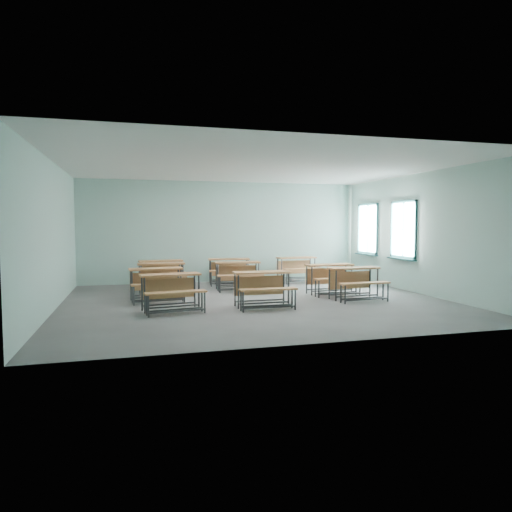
% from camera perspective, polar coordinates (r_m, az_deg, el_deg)
% --- Properties ---
extents(room, '(9.04, 8.04, 3.24)m').
position_cam_1_polar(room, '(10.89, 0.50, 2.71)').
color(room, slate).
rests_on(room, ground).
extents(desk_unit_r0c0, '(1.36, 1.01, 0.79)m').
position_cam_1_polar(desk_unit_r0c0, '(9.84, -10.49, -3.75)').
color(desk_unit_r0c0, '#A4673B').
rests_on(desk_unit_r0c0, ground).
extents(desk_unit_r0c1, '(1.26, 0.85, 0.79)m').
position_cam_1_polar(desk_unit_r0c1, '(10.13, 0.91, -3.46)').
color(desk_unit_r0c1, '#A4673B').
rests_on(desk_unit_r0c1, ground).
extents(desk_unit_r0c2, '(1.31, 0.93, 0.79)m').
position_cam_1_polar(desk_unit_r0c2, '(11.39, 12.40, -2.72)').
color(desk_unit_r0c2, '#A4673B').
rests_on(desk_unit_r0c2, ground).
extents(desk_unit_r1c0, '(1.33, 0.95, 0.79)m').
position_cam_1_polar(desk_unit_r1c0, '(11.21, -12.32, -2.83)').
color(desk_unit_r1c0, '#A4673B').
rests_on(desk_unit_r1c0, ground).
extents(desk_unit_r1c2, '(1.28, 0.88, 0.79)m').
position_cam_1_polar(desk_unit_r1c2, '(12.17, 9.38, -2.25)').
color(desk_unit_r1c2, '#A4673B').
rests_on(desk_unit_r1c2, ground).
extents(desk_unit_r2c0, '(1.26, 0.85, 0.79)m').
position_cam_1_polar(desk_unit_r2c0, '(12.63, -11.73, -2.06)').
color(desk_unit_r2c0, '#A4673B').
rests_on(desk_unit_r2c0, ground).
extents(desk_unit_r2c1, '(1.30, 0.91, 0.79)m').
position_cam_1_polar(desk_unit_r2c1, '(12.78, -2.25, -1.91)').
color(desk_unit_r2c1, '#A4673B').
rests_on(desk_unit_r2c1, ground).
extents(desk_unit_r3c0, '(1.32, 0.94, 0.79)m').
position_cam_1_polar(desk_unit_r3c0, '(13.59, -11.74, -1.64)').
color(desk_unit_r3c0, '#A4673B').
rests_on(desk_unit_r3c0, ground).
extents(desk_unit_r3c1, '(1.34, 0.98, 0.79)m').
position_cam_1_polar(desk_unit_r3c1, '(14.03, -3.37, -1.39)').
color(desk_unit_r3c1, '#A4673B').
rests_on(desk_unit_r3c1, ground).
extents(desk_unit_r3c2, '(1.31, 0.92, 0.79)m').
position_cam_1_polar(desk_unit_r3c2, '(14.65, 5.24, -1.17)').
color(desk_unit_r3c2, '#A4673B').
rests_on(desk_unit_r3c2, ground).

